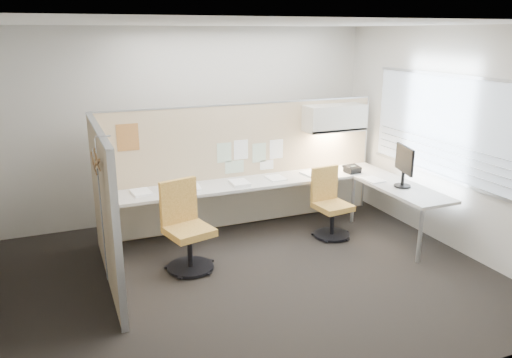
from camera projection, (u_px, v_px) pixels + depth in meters
name	position (u px, v px, depth m)	size (l,w,h in m)	color
floor	(249.00, 276.00, 5.79)	(5.50, 4.50, 0.01)	black
ceiling	(248.00, 23.00, 4.99)	(5.50, 4.50, 0.01)	white
wall_back	(193.00, 125.00, 7.38)	(5.50, 0.02, 2.80)	beige
wall_front	(371.00, 233.00, 3.39)	(5.50, 0.02, 2.80)	beige
wall_right	(448.00, 139.00, 6.40)	(0.02, 4.50, 2.80)	beige
window_pane	(448.00, 127.00, 6.34)	(0.01, 2.80, 1.30)	#ACBAC8
partition_back	(243.00, 166.00, 7.16)	(4.10, 0.06, 1.75)	tan
partition_left	(104.00, 208.00, 5.43)	(0.06, 2.20, 1.75)	tan
desk	(281.00, 190.00, 6.95)	(4.00, 2.07, 0.73)	beige
overhead_bin	(334.00, 118.00, 7.28)	(0.90, 0.36, 0.38)	beige
task_light_strip	(334.00, 132.00, 7.34)	(0.60, 0.06, 0.02)	#FFEABF
pinned_papers	(249.00, 155.00, 7.11)	(1.01, 0.00, 0.47)	#8CBF8C
poster	(128.00, 137.00, 6.38)	(0.28, 0.00, 0.35)	orange
chair_left	(186.00, 229.00, 5.86)	(0.59, 0.61, 1.05)	black
chair_right	(330.00, 205.00, 6.83)	(0.50, 0.51, 0.94)	black
monitor	(404.00, 164.00, 6.56)	(0.22, 0.52, 0.55)	black
phone	(352.00, 169.00, 7.31)	(0.23, 0.21, 0.12)	black
stapler	(320.00, 170.00, 7.37)	(0.14, 0.04, 0.05)	black
tape_dispenser	(323.00, 169.00, 7.40)	(0.10, 0.06, 0.06)	black
coat_hook	(97.00, 175.00, 4.76)	(0.18, 0.49, 1.46)	silver
paper_stack_0	(141.00, 192.00, 6.38)	(0.23, 0.30, 0.03)	white
paper_stack_1	(191.00, 187.00, 6.59)	(0.23, 0.30, 0.02)	white
paper_stack_2	(239.00, 183.00, 6.75)	(0.23, 0.30, 0.04)	white
paper_stack_3	(276.00, 178.00, 7.03)	(0.23, 0.30, 0.02)	white
paper_stack_4	(311.00, 174.00, 7.23)	(0.23, 0.30, 0.02)	white
paper_stack_5	(373.00, 180.00, 6.94)	(0.23, 0.30, 0.02)	white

